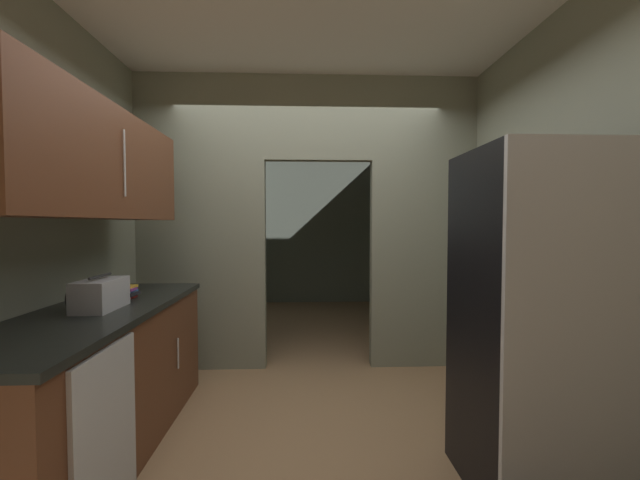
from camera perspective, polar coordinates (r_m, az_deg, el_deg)
The scene contains 10 objects.
ground at distance 2.90m, azimuth -1.36°, elevation -26.36°, with size 20.00×20.00×0.00m, color #93704C.
kitchen_overhead_slab at distance 3.27m, azimuth -1.55°, elevation 28.41°, with size 3.64×6.57×0.06m, color silver.
kitchen_partition at distance 3.83m, azimuth -2.16°, elevation 4.16°, with size 3.24×0.12×2.80m.
adjoining_room_shell at distance 5.99m, azimuth -1.96°, elevation 2.38°, with size 3.24×3.29×2.80m.
refrigerator at distance 2.41m, azimuth 30.08°, elevation -10.13°, with size 0.83×0.71×1.77m.
lower_cabinet_run at distance 2.86m, azimuth -29.30°, elevation -17.39°, with size 0.68×2.06×0.89m.
dishwasher at distance 2.25m, azimuth -28.35°, elevation -23.75°, with size 0.02×0.56×0.83m.
upper_cabinet_counterside at distance 2.72m, azimuth -29.85°, elevation 9.60°, with size 0.36×1.86×0.65m.
boombox at distance 2.71m, azimuth -29.08°, elevation -6.85°, with size 0.21×0.35×0.21m.
book_stack at distance 3.03m, azimuth -26.15°, elevation -6.73°, with size 0.15×0.17×0.09m.
Camera 1 is at (-0.04, -2.55, 1.39)m, focal length 22.25 mm.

